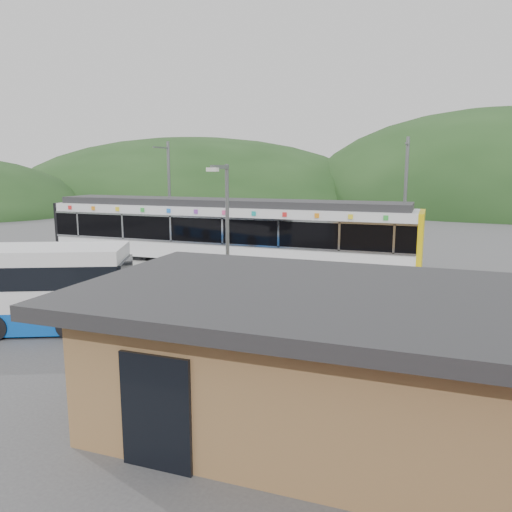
% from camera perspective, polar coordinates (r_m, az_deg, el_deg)
% --- Properties ---
extents(ground, '(120.00, 120.00, 0.00)m').
position_cam_1_polar(ground, '(21.30, -4.51, -4.74)').
color(ground, '#4C4C4F').
rests_on(ground, ground).
extents(hills, '(146.00, 149.00, 26.00)m').
position_cam_1_polar(hills, '(24.76, 13.91, -2.90)').
color(hills, '#1E3D19').
rests_on(hills, ground).
extents(platform, '(26.00, 3.20, 0.30)m').
position_cam_1_polar(platform, '(24.22, -1.31, -2.53)').
color(platform, '#9E9E99').
rests_on(platform, ground).
extents(yellow_line, '(26.00, 0.10, 0.01)m').
position_cam_1_polar(yellow_line, '(23.01, -2.48, -2.81)').
color(yellow_line, yellow).
rests_on(yellow_line, platform).
extents(train, '(20.44, 3.01, 3.74)m').
position_cam_1_polar(train, '(27.16, -3.52, 2.94)').
color(train, black).
rests_on(train, ground).
extents(catenary_mast_west, '(0.18, 1.80, 7.00)m').
position_cam_1_polar(catenary_mast_west, '(31.46, -9.89, 6.69)').
color(catenary_mast_west, slate).
rests_on(catenary_mast_west, ground).
extents(catenary_mast_east, '(0.18, 1.80, 7.00)m').
position_cam_1_polar(catenary_mast_east, '(27.42, 16.65, 5.93)').
color(catenary_mast_east, slate).
rests_on(catenary_mast_east, ground).
extents(station_shelter, '(9.20, 6.20, 3.00)m').
position_cam_1_polar(station_shelter, '(10.79, 5.07, -11.08)').
color(station_shelter, olive).
rests_on(station_shelter, ground).
extents(lamp_post, '(0.37, 1.01, 5.55)m').
position_cam_1_polar(lamp_post, '(16.07, -3.45, 2.50)').
color(lamp_post, slate).
rests_on(lamp_post, ground).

